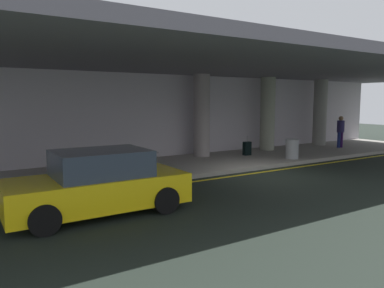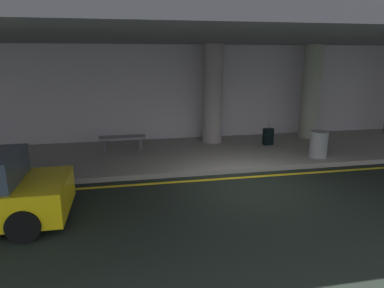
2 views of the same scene
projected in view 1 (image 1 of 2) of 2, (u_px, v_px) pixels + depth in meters
name	position (u px, v px, depth m)	size (l,w,h in m)	color
ground_plane	(270.00, 176.00, 13.13)	(60.00, 60.00, 0.00)	black
sidewalk	(218.00, 162.00, 15.72)	(26.00, 4.20, 0.15)	gray
lane_stripe_yellow	(258.00, 173.00, 13.65)	(26.00, 0.14, 0.01)	yellow
support_column_far_left	(202.00, 116.00, 16.55)	(0.74, 0.74, 3.65)	gray
support_column_left_mid	(268.00, 114.00, 18.68)	(0.74, 0.74, 3.65)	gray
support_column_center	(320.00, 113.00, 20.80)	(0.74, 0.74, 3.65)	gray
ceiling_overhang	(226.00, 68.00, 14.85)	(28.00, 13.20, 0.30)	slate
terminal_back_wall	(190.00, 117.00, 17.39)	(26.00, 0.30, 3.80)	#B6ADB7
car_yellow_taxi	(98.00, 184.00, 8.68)	(4.10, 1.92, 1.50)	yellow
traveler_with_luggage	(341.00, 130.00, 19.68)	(0.38, 0.38, 1.68)	navy
suitcase_upright_primary	(247.00, 148.00, 17.01)	(0.36, 0.22, 0.90)	black
bench_metal	(137.00, 156.00, 14.45)	(1.60, 0.50, 0.48)	slate
trash_bin_steel	(292.00, 149.00, 16.00)	(0.56, 0.56, 0.85)	gray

